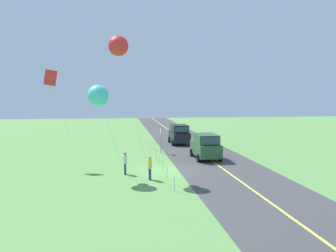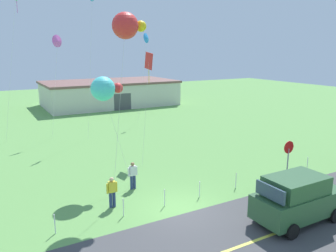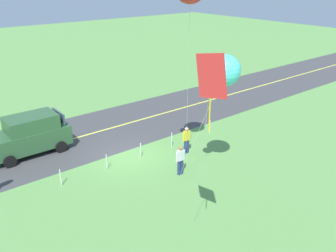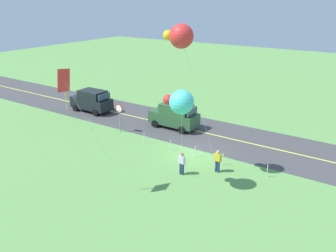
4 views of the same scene
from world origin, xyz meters
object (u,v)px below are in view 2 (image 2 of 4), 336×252
(kite_red_low, at_px, (126,26))
(person_adult_companion, at_px, (133,175))
(kite_blue_mid, at_px, (104,89))
(kite_yellow_high, at_px, (58,41))
(stop_sign, at_px, (288,153))
(car_suv_foreground, at_px, (297,198))
(kite_green_far, at_px, (147,38))
(warehouse_distant, at_px, (110,93))
(person_adult_near, at_px, (112,191))
(kite_pink_drift, at_px, (149,63))

(kite_red_low, bearing_deg, person_adult_companion, -90.55)
(kite_blue_mid, relative_size, kite_yellow_high, 0.69)
(kite_red_low, height_order, kite_blue_mid, kite_red_low)
(kite_yellow_high, bearing_deg, kite_red_low, -87.57)
(stop_sign, distance_m, kite_yellow_high, 21.60)
(car_suv_foreground, relative_size, kite_blue_mid, 0.69)
(kite_red_low, bearing_deg, kite_blue_mid, 123.22)
(kite_green_far, height_order, warehouse_distant, kite_green_far)
(car_suv_foreground, bearing_deg, kite_green_far, 80.12)
(person_adult_near, relative_size, kite_pink_drift, 0.21)
(kite_blue_mid, xyz_separation_m, kite_green_far, (10.25, 15.51, 3.42))
(kite_blue_mid, xyz_separation_m, kite_yellow_high, (0.29, 13.04, 2.92))
(kite_pink_drift, bearing_deg, stop_sign, -63.51)
(person_adult_near, distance_m, kite_yellow_high, 18.17)
(stop_sign, height_order, kite_pink_drift, kite_pink_drift)
(kite_red_low, xyz_separation_m, kite_green_far, (9.34, 16.88, 0.03))
(kite_red_low, relative_size, kite_green_far, 1.01)
(person_adult_near, distance_m, warehouse_distant, 33.22)
(car_suv_foreground, xyz_separation_m, person_adult_near, (-6.93, 5.55, -0.29))
(person_adult_near, distance_m, kite_green_far, 23.42)
(warehouse_distant, bearing_deg, person_adult_companion, -107.37)
(stop_sign, distance_m, warehouse_distant, 33.27)
(kite_blue_mid, bearing_deg, person_adult_near, -105.54)
(kite_yellow_high, height_order, kite_pink_drift, kite_yellow_high)
(kite_yellow_high, bearing_deg, kite_blue_mid, -91.27)
(kite_pink_drift, bearing_deg, warehouse_distant, 77.32)
(stop_sign, relative_size, kite_pink_drift, 0.33)
(kite_blue_mid, relative_size, warehouse_distant, 0.35)
(kite_pink_drift, height_order, warehouse_distant, kite_pink_drift)
(kite_red_low, relative_size, kite_blue_mid, 1.54)
(stop_sign, xyz_separation_m, person_adult_companion, (-8.50, 3.58, -0.94))
(kite_blue_mid, distance_m, kite_green_far, 18.90)
(car_suv_foreground, distance_m, person_adult_companion, 8.79)
(kite_yellow_high, xyz_separation_m, warehouse_distant, (9.89, 14.88, -6.80))
(person_adult_near, relative_size, kite_yellow_high, 0.17)
(person_adult_companion, height_order, warehouse_distant, warehouse_distant)
(person_adult_near, bearing_deg, person_adult_companion, 107.13)
(kite_blue_mid, distance_m, kite_yellow_high, 13.37)
(kite_red_low, xyz_separation_m, kite_blue_mid, (-0.90, 1.38, -3.40))
(kite_pink_drift, bearing_deg, person_adult_companion, -124.36)
(car_suv_foreground, relative_size, person_adult_companion, 2.75)
(kite_green_far, relative_size, warehouse_distant, 0.53)
(stop_sign, bearing_deg, kite_yellow_high, 116.35)
(kite_blue_mid, distance_m, kite_pink_drift, 6.31)
(kite_blue_mid, bearing_deg, kite_pink_drift, 39.39)
(warehouse_distant, bearing_deg, stop_sign, -91.36)
(stop_sign, bearing_deg, person_adult_companion, 157.14)
(stop_sign, bearing_deg, kite_red_low, 154.99)
(kite_blue_mid, bearing_deg, car_suv_foreground, -56.10)
(car_suv_foreground, relative_size, stop_sign, 1.72)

